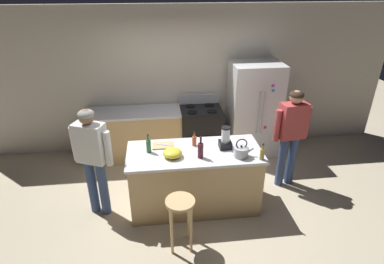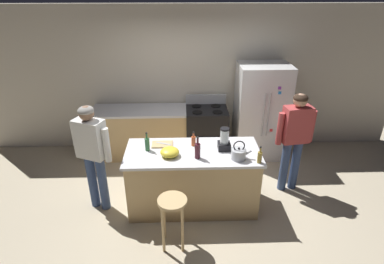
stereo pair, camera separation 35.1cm
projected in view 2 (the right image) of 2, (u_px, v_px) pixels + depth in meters
name	position (u px, v px, depth m)	size (l,w,h in m)	color
ground_plane	(193.00, 204.00, 4.76)	(14.00, 14.00, 0.00)	beige
back_wall	(189.00, 80.00, 5.90)	(8.00, 0.10, 2.70)	beige
kitchen_island	(193.00, 179.00, 4.56)	(1.88, 0.83, 0.93)	tan
back_counter_run	(148.00, 132.00, 5.92)	(2.00, 0.64, 0.93)	tan
refrigerator	(261.00, 112.00, 5.75)	(0.90, 0.73, 1.75)	silver
stove_range	(206.00, 131.00, 5.92)	(0.76, 0.65, 1.11)	black
person_by_island_left	(92.00, 149.00, 4.29)	(0.58, 0.36, 1.62)	#384C7A
person_by_sink_right	(295.00, 134.00, 4.69)	(0.60, 0.27, 1.62)	#384C7A
bar_stool	(173.00, 210.00, 3.81)	(0.36, 0.36, 0.72)	tan
blender_appliance	(224.00, 141.00, 4.34)	(0.17, 0.17, 0.33)	black
bottle_olive_oil	(147.00, 144.00, 4.33)	(0.07, 0.07, 0.28)	#2D6638
bottle_vinegar	(260.00, 157.00, 4.05)	(0.06, 0.06, 0.24)	olive
bottle_wine	(198.00, 150.00, 4.14)	(0.08, 0.08, 0.32)	#471923
bottle_cooking_sauce	(193.00, 141.00, 4.46)	(0.06, 0.06, 0.22)	#B24C26
mixing_bowl	(170.00, 152.00, 4.22)	(0.26, 0.26, 0.12)	yellow
tea_kettle	(239.00, 153.00, 4.14)	(0.28, 0.20, 0.27)	#B7BABF
cutting_board	(162.00, 144.00, 4.51)	(0.30, 0.20, 0.02)	tan
chef_knife	(164.00, 144.00, 4.50)	(0.22, 0.03, 0.01)	#B7BABF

